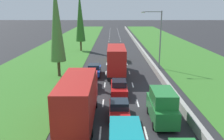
{
  "coord_description": "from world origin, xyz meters",
  "views": [
    {
      "loc": [
        -0.85,
        -1.64,
        9.23
      ],
      "look_at": [
        -0.93,
        34.44,
        0.04
      ],
      "focal_mm": 38.44,
      "sensor_mm": 36.0,
      "label": 1
    }
  ],
  "objects_px": {
    "teal_hatchback_left_lane": "(90,81)",
    "poplar_tree_second": "(57,22)",
    "red_sedan_centre_lane": "(120,87)",
    "poplar_tree_third": "(81,17)",
    "red_hatchback_centre_lane": "(120,109)",
    "blue_sedan_left_lane": "(95,70)",
    "red_box_truck_left_lane": "(80,100)",
    "red_box_truck_centre_lane": "(117,60)",
    "street_light_mast": "(159,36)",
    "yellow_van_centre_lane": "(116,53)",
    "green_van_right_lane": "(163,106)"
  },
  "relations": [
    {
      "from": "red_hatchback_centre_lane",
      "to": "red_box_truck_left_lane",
      "type": "height_order",
      "value": "red_box_truck_left_lane"
    },
    {
      "from": "red_hatchback_centre_lane",
      "to": "green_van_right_lane",
      "type": "relative_size",
      "value": 0.8
    },
    {
      "from": "red_box_truck_left_lane",
      "to": "teal_hatchback_left_lane",
      "type": "relative_size",
      "value": 2.41
    },
    {
      "from": "red_box_truck_left_lane",
      "to": "red_box_truck_centre_lane",
      "type": "bearing_deg",
      "value": 78.16
    },
    {
      "from": "red_box_truck_left_lane",
      "to": "blue_sedan_left_lane",
      "type": "height_order",
      "value": "red_box_truck_left_lane"
    },
    {
      "from": "green_van_right_lane",
      "to": "yellow_van_centre_lane",
      "type": "distance_m",
      "value": 25.39
    },
    {
      "from": "poplar_tree_second",
      "to": "poplar_tree_third",
      "type": "distance_m",
      "value": 21.3
    },
    {
      "from": "red_box_truck_centre_lane",
      "to": "poplar_tree_third",
      "type": "distance_m",
      "value": 22.64
    },
    {
      "from": "red_hatchback_centre_lane",
      "to": "street_light_mast",
      "type": "distance_m",
      "value": 19.75
    },
    {
      "from": "blue_sedan_left_lane",
      "to": "poplar_tree_third",
      "type": "distance_m",
      "value": 22.42
    },
    {
      "from": "red_hatchback_centre_lane",
      "to": "blue_sedan_left_lane",
      "type": "relative_size",
      "value": 0.87
    },
    {
      "from": "red_sedan_centre_lane",
      "to": "blue_sedan_left_lane",
      "type": "height_order",
      "value": "same"
    },
    {
      "from": "red_box_truck_left_lane",
      "to": "poplar_tree_second",
      "type": "bearing_deg",
      "value": 108.11
    },
    {
      "from": "street_light_mast",
      "to": "blue_sedan_left_lane",
      "type": "bearing_deg",
      "value": -157.02
    },
    {
      "from": "red_hatchback_centre_lane",
      "to": "blue_sedan_left_lane",
      "type": "distance_m",
      "value": 14.32
    },
    {
      "from": "red_box_truck_centre_lane",
      "to": "street_light_mast",
      "type": "bearing_deg",
      "value": 30.25
    },
    {
      "from": "red_hatchback_centre_lane",
      "to": "street_light_mast",
      "type": "bearing_deg",
      "value": 70.04
    },
    {
      "from": "teal_hatchback_left_lane",
      "to": "red_box_truck_centre_lane",
      "type": "bearing_deg",
      "value": 60.32
    },
    {
      "from": "red_box_truck_left_lane",
      "to": "green_van_right_lane",
      "type": "height_order",
      "value": "red_box_truck_left_lane"
    },
    {
      "from": "green_van_right_lane",
      "to": "teal_hatchback_left_lane",
      "type": "bearing_deg",
      "value": 127.74
    },
    {
      "from": "street_light_mast",
      "to": "green_van_right_lane",
      "type": "bearing_deg",
      "value": -99.16
    },
    {
      "from": "red_box_truck_centre_lane",
      "to": "blue_sedan_left_lane",
      "type": "bearing_deg",
      "value": -174.74
    },
    {
      "from": "yellow_van_centre_lane",
      "to": "red_box_truck_left_lane",
      "type": "bearing_deg",
      "value": -97.43
    },
    {
      "from": "red_sedan_centre_lane",
      "to": "poplar_tree_second",
      "type": "distance_m",
      "value": 12.97
    },
    {
      "from": "poplar_tree_third",
      "to": "poplar_tree_second",
      "type": "bearing_deg",
      "value": -91.14
    },
    {
      "from": "red_box_truck_left_lane",
      "to": "red_sedan_centre_lane",
      "type": "bearing_deg",
      "value": 65.12
    },
    {
      "from": "teal_hatchback_left_lane",
      "to": "poplar_tree_third",
      "type": "distance_m",
      "value": 27.69
    },
    {
      "from": "red_sedan_centre_lane",
      "to": "poplar_tree_third",
      "type": "xyz_separation_m",
      "value": [
        -7.83,
        28.72,
        6.74
      ]
    },
    {
      "from": "red_sedan_centre_lane",
      "to": "poplar_tree_third",
      "type": "height_order",
      "value": "poplar_tree_third"
    },
    {
      "from": "poplar_tree_third",
      "to": "teal_hatchback_left_lane",
      "type": "bearing_deg",
      "value": -80.79
    },
    {
      "from": "red_sedan_centre_lane",
      "to": "red_box_truck_left_lane",
      "type": "xyz_separation_m",
      "value": [
        -3.42,
        -7.37,
        1.37
      ]
    },
    {
      "from": "red_sedan_centre_lane",
      "to": "street_light_mast",
      "type": "distance_m",
      "value": 14.26
    },
    {
      "from": "blue_sedan_left_lane",
      "to": "poplar_tree_second",
      "type": "distance_m",
      "value": 8.32
    },
    {
      "from": "poplar_tree_second",
      "to": "poplar_tree_third",
      "type": "relative_size",
      "value": 0.99
    },
    {
      "from": "street_light_mast",
      "to": "red_box_truck_left_lane",
      "type": "bearing_deg",
      "value": -116.97
    },
    {
      "from": "red_box_truck_left_lane",
      "to": "street_light_mast",
      "type": "height_order",
      "value": "street_light_mast"
    },
    {
      "from": "red_box_truck_centre_lane",
      "to": "red_box_truck_left_lane",
      "type": "distance_m",
      "value": 15.81
    },
    {
      "from": "teal_hatchback_left_lane",
      "to": "poplar_tree_second",
      "type": "bearing_deg",
      "value": 132.14
    },
    {
      "from": "green_van_right_lane",
      "to": "poplar_tree_second",
      "type": "height_order",
      "value": "poplar_tree_second"
    },
    {
      "from": "red_hatchback_centre_lane",
      "to": "street_light_mast",
      "type": "height_order",
      "value": "street_light_mast"
    },
    {
      "from": "red_sedan_centre_lane",
      "to": "red_box_truck_left_lane",
      "type": "height_order",
      "value": "red_box_truck_left_lane"
    },
    {
      "from": "blue_sedan_left_lane",
      "to": "street_light_mast",
      "type": "bearing_deg",
      "value": 22.98
    },
    {
      "from": "red_box_truck_centre_lane",
      "to": "poplar_tree_second",
      "type": "height_order",
      "value": "poplar_tree_second"
    },
    {
      "from": "red_box_truck_centre_lane",
      "to": "poplar_tree_second",
      "type": "bearing_deg",
      "value": -175.21
    },
    {
      "from": "green_van_right_lane",
      "to": "yellow_van_centre_lane",
      "type": "height_order",
      "value": "same"
    },
    {
      "from": "red_hatchback_centre_lane",
      "to": "red_sedan_centre_lane",
      "type": "height_order",
      "value": "red_hatchback_centre_lane"
    },
    {
      "from": "red_box_truck_centre_lane",
      "to": "street_light_mast",
      "type": "distance_m",
      "value": 8.21
    },
    {
      "from": "red_box_truck_centre_lane",
      "to": "red_box_truck_left_lane",
      "type": "xyz_separation_m",
      "value": [
        -3.24,
        -15.48,
        0.0
      ]
    },
    {
      "from": "poplar_tree_second",
      "to": "green_van_right_lane",
      "type": "bearing_deg",
      "value": -50.57
    },
    {
      "from": "red_box_truck_centre_lane",
      "to": "red_hatchback_centre_lane",
      "type": "bearing_deg",
      "value": -89.94
    }
  ]
}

